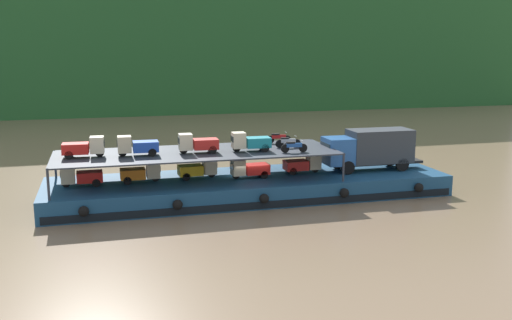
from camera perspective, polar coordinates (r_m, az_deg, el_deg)
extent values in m
plane|color=#7F664C|center=(42.45, -0.65, -3.61)|extent=(400.00, 400.00, 0.00)
cube|color=#235628|center=(104.29, -9.78, 13.35)|extent=(130.07, 24.15, 30.17)
cube|color=navy|center=(42.27, -0.65, -2.63)|extent=(28.85, 7.40, 1.50)
cube|color=black|center=(38.89, 0.73, -4.46)|extent=(28.27, 0.06, 0.50)
sphere|color=black|center=(37.22, -16.60, -4.86)|extent=(0.66, 0.66, 0.66)
sphere|color=black|center=(37.47, -7.73, -4.38)|extent=(0.66, 0.66, 0.66)
sphere|color=black|center=(38.60, 0.81, -3.82)|extent=(0.66, 0.66, 0.66)
sphere|color=black|center=(40.52, 8.69, -3.22)|extent=(0.66, 0.66, 0.66)
sphere|color=black|center=(43.13, 15.73, -2.64)|extent=(0.66, 0.66, 0.66)
cube|color=#285BA3|center=(43.81, 8.07, 0.90)|extent=(2.02, 2.20, 2.00)
cube|color=#192833|center=(43.37, 6.82, 1.29)|extent=(0.08, 1.84, 0.60)
cube|color=#33383D|center=(45.18, 12.06, 1.39)|extent=(4.82, 2.35, 2.50)
cube|color=black|center=(45.41, 11.99, -0.23)|extent=(6.81, 1.45, 0.20)
cylinder|color=black|center=(45.09, 8.01, -0.24)|extent=(1.00, 0.29, 1.00)
cylinder|color=black|center=(43.27, 9.03, -0.75)|extent=(1.00, 0.29, 1.00)
cylinder|color=black|center=(46.95, 13.02, 0.04)|extent=(1.00, 0.29, 1.00)
cylinder|color=black|center=(45.21, 14.19, -0.44)|extent=(1.00, 0.29, 1.00)
cylinder|color=#2D333D|center=(46.67, 5.43, 0.84)|extent=(0.16, 0.16, 2.00)
cylinder|color=#2D333D|center=(40.82, 8.60, -0.73)|extent=(0.16, 0.16, 2.00)
cylinder|color=#2D333D|center=(43.88, -19.15, -0.40)|extent=(0.16, 0.16, 2.00)
cylinder|color=#2D333D|center=(37.59, -19.77, -2.30)|extent=(0.16, 0.16, 2.00)
cube|color=#2D333D|center=(40.93, -5.81, 0.72)|extent=(19.65, 6.60, 0.10)
cube|color=red|center=(40.82, -16.05, -1.58)|extent=(1.72, 1.23, 0.70)
cube|color=#C6B793|center=(40.80, -18.03, -1.41)|extent=(0.92, 1.02, 1.10)
cube|color=#19232D|center=(40.80, -18.69, -1.30)|extent=(0.06, 0.85, 0.38)
cylinder|color=black|center=(40.92, -18.19, -2.18)|extent=(0.56, 0.15, 0.56)
cylinder|color=black|center=(41.41, -15.48, -1.87)|extent=(0.56, 0.15, 0.56)
cylinder|color=black|center=(40.38, -15.44, -2.19)|extent=(0.56, 0.15, 0.56)
cube|color=orange|center=(40.98, -12.04, -1.34)|extent=(1.71, 1.21, 0.70)
cube|color=beige|center=(41.04, -10.10, -0.96)|extent=(0.91, 1.01, 1.10)
cube|color=#19232D|center=(41.06, -9.45, -0.77)|extent=(0.04, 0.85, 0.38)
cylinder|color=black|center=(41.17, -9.86, -1.70)|extent=(0.56, 0.14, 0.56)
cylinder|color=black|center=(40.52, -12.53, -2.01)|extent=(0.56, 0.14, 0.56)
cylinder|color=black|center=(41.55, -12.61, -1.68)|extent=(0.56, 0.14, 0.56)
cube|color=gold|center=(41.54, -6.48, -0.99)|extent=(1.75, 1.27, 0.70)
cube|color=beige|center=(41.78, -4.60, -0.61)|extent=(0.94, 1.04, 1.10)
cube|color=#19232D|center=(41.86, -3.98, -0.42)|extent=(0.07, 0.85, 0.38)
cylinder|color=black|center=(41.92, -4.39, -1.33)|extent=(0.57, 0.16, 0.56)
cylinder|color=black|center=(41.03, -6.88, -1.65)|extent=(0.57, 0.16, 0.56)
cylinder|color=black|center=(42.05, -7.15, -1.35)|extent=(0.57, 0.16, 0.56)
cube|color=red|center=(41.69, 0.06, -0.88)|extent=(1.76, 1.28, 0.70)
cube|color=beige|center=(41.24, -1.79, -0.73)|extent=(0.95, 1.04, 1.10)
cube|color=#19232D|center=(41.09, -2.42, -0.62)|extent=(0.08, 0.85, 0.38)
cylinder|color=black|center=(41.32, -1.98, -1.49)|extent=(0.57, 0.17, 0.56)
cylinder|color=black|center=(42.38, 0.35, -1.16)|extent=(0.57, 0.17, 0.56)
cylinder|color=black|center=(41.40, 0.82, -1.46)|extent=(0.57, 0.17, 0.56)
cube|color=red|center=(43.10, 3.94, -0.50)|extent=(1.71, 1.22, 0.70)
cube|color=#C6B793|center=(43.55, 5.68, -0.14)|extent=(0.91, 1.01, 1.10)
cube|color=#19232D|center=(43.70, 6.25, 0.03)|extent=(0.05, 0.85, 0.38)
cylinder|color=black|center=(43.71, 5.85, -0.84)|extent=(0.56, 0.15, 0.56)
cylinder|color=black|center=(42.55, 3.67, -1.13)|extent=(0.56, 0.15, 0.56)
cylinder|color=black|center=(43.53, 3.20, -0.85)|extent=(0.56, 0.15, 0.56)
cube|color=red|center=(40.32, -17.34, 1.09)|extent=(1.75, 1.28, 0.70)
cube|color=beige|center=(40.19, -15.37, 1.46)|extent=(0.95, 1.04, 1.10)
cube|color=#19232D|center=(40.15, -14.71, 1.64)|extent=(0.08, 0.85, 0.38)
cylinder|color=black|center=(40.28, -15.12, 0.70)|extent=(0.57, 0.17, 0.56)
cylinder|color=black|center=(39.90, -17.95, 0.44)|extent=(0.57, 0.17, 0.56)
cylinder|color=black|center=(40.94, -17.81, 0.71)|extent=(0.57, 0.17, 0.56)
cube|color=#1E47B7|center=(40.00, -10.81, 1.33)|extent=(1.73, 1.24, 0.70)
cube|color=#C6B793|center=(39.92, -12.82, 1.52)|extent=(0.92, 1.02, 1.10)
cube|color=#19232D|center=(39.90, -13.50, 1.64)|extent=(0.06, 0.85, 0.38)
cylinder|color=black|center=(40.01, -13.00, 0.73)|extent=(0.56, 0.15, 0.56)
cylinder|color=black|center=(40.60, -10.27, 0.99)|extent=(0.56, 0.15, 0.56)
cylinder|color=black|center=(39.56, -10.16, 0.73)|extent=(0.56, 0.15, 0.56)
cube|color=red|center=(40.44, -4.98, 1.59)|extent=(1.73, 1.25, 0.70)
cube|color=beige|center=(40.23, -6.96, 1.79)|extent=(0.93, 1.02, 1.10)
cube|color=#19232D|center=(40.16, -7.63, 1.91)|extent=(0.06, 0.85, 0.38)
cylinder|color=black|center=(40.30, -7.15, 1.01)|extent=(0.56, 0.16, 0.56)
cylinder|color=black|center=(41.08, -4.53, 1.25)|extent=(0.56, 0.16, 0.56)
cylinder|color=black|center=(40.05, -4.29, 1.00)|extent=(0.56, 0.16, 0.56)
cube|color=teal|center=(40.98, 0.20, 1.76)|extent=(1.73, 1.25, 0.70)
cube|color=beige|center=(40.65, -1.72, 1.96)|extent=(0.93, 1.03, 1.10)
cube|color=#19232D|center=(40.54, -2.37, 2.09)|extent=(0.06, 0.85, 0.38)
cylinder|color=black|center=(40.71, -1.92, 1.19)|extent=(0.56, 0.16, 0.56)
cylinder|color=black|center=(41.65, 0.56, 1.42)|extent=(0.56, 0.16, 0.56)
cylinder|color=black|center=(40.63, 0.92, 1.18)|extent=(0.56, 0.16, 0.56)
cylinder|color=black|center=(40.71, 4.66, 1.19)|extent=(0.61, 0.15, 0.60)
cylinder|color=black|center=(40.40, 2.88, 1.13)|extent=(0.61, 0.15, 0.60)
cube|color=#1E4C99|center=(40.51, 3.77, 1.47)|extent=(1.11, 0.29, 0.28)
cube|color=black|center=(40.42, 3.43, 1.71)|extent=(0.61, 0.25, 0.12)
cylinder|color=#B2B2B7|center=(40.60, 4.53, 1.95)|extent=(0.08, 0.55, 0.04)
cylinder|color=black|center=(42.64, 4.03, 1.65)|extent=(0.61, 0.14, 0.60)
cylinder|color=black|center=(42.31, 2.33, 1.60)|extent=(0.61, 0.14, 0.60)
cube|color=#B7B7BC|center=(42.43, 3.19, 1.92)|extent=(1.11, 0.27, 0.28)
cube|color=black|center=(42.34, 2.86, 2.15)|extent=(0.61, 0.24, 0.12)
cylinder|color=#B2B2B7|center=(42.52, 3.91, 2.38)|extent=(0.07, 0.55, 0.04)
cylinder|color=black|center=(44.42, 3.07, 2.05)|extent=(0.61, 0.17, 0.60)
cylinder|color=black|center=(44.18, 1.42, 2.01)|extent=(0.61, 0.17, 0.60)
cube|color=#B21919|center=(44.26, 2.25, 2.31)|extent=(1.12, 0.33, 0.28)
cube|color=black|center=(44.19, 1.93, 2.53)|extent=(0.62, 0.27, 0.12)
cylinder|color=#B2B2B7|center=(44.31, 2.95, 2.75)|extent=(0.10, 0.55, 0.04)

